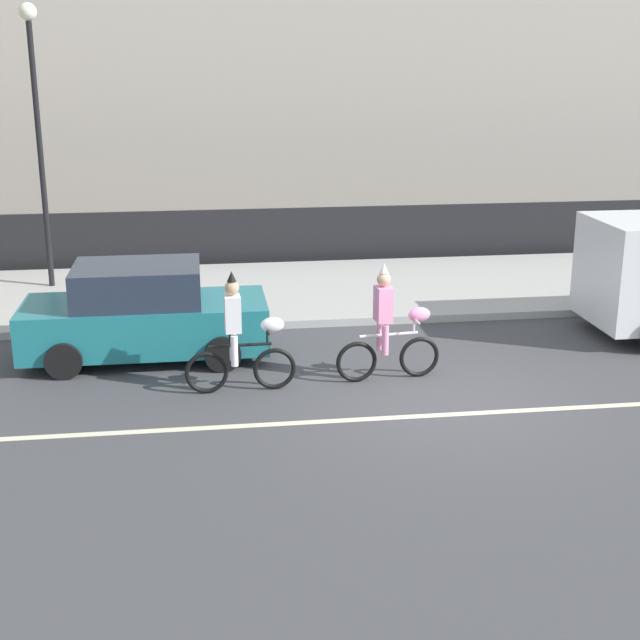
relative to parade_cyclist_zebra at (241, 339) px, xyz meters
name	(u,v)px	position (x,y,z in m)	size (l,w,h in m)	color
ground_plane	(448,402)	(3.05, -0.87, -0.84)	(80.00, 80.00, 0.00)	#424244
road_centre_line	(457,414)	(3.05, -1.37, -0.84)	(36.00, 0.14, 0.01)	beige
sidewalk_curb	(367,288)	(3.05, 5.63, -0.77)	(60.00, 5.00, 0.15)	#ADAAA3
fence_line	(346,235)	(3.05, 8.53, -0.14)	(40.00, 0.08, 1.40)	black
building_backdrop	(363,98)	(5.05, 17.13, 2.76)	(28.00, 8.00, 7.21)	#B2A899
parade_cyclist_zebra	(241,339)	(0.00, 0.00, 0.00)	(1.72, 0.50, 1.92)	black
parade_cyclist_pink	(390,329)	(2.37, 0.21, 0.00)	(1.72, 0.50, 1.92)	black
parked_car_teal	(144,314)	(-1.56, 1.81, -0.06)	(4.10, 1.92, 1.64)	#1E727A
street_lamp_post	(36,106)	(-3.80, 6.55, 3.15)	(0.36, 0.36, 5.86)	black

